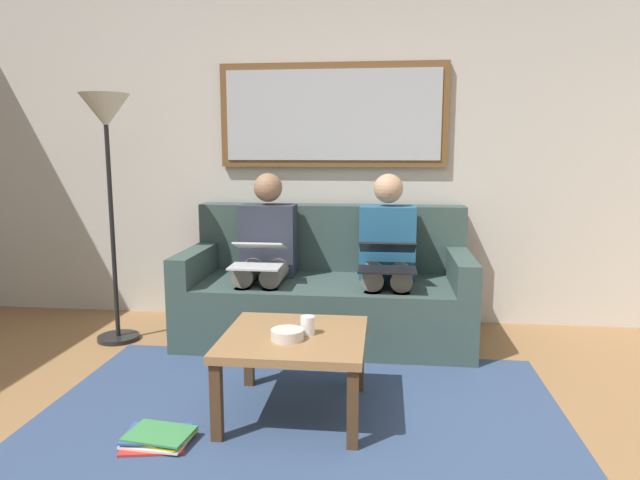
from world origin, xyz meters
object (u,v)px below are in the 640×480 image
at_px(coffee_table, 294,345).
at_px(standing_lamp, 107,139).
at_px(bowl, 287,334).
at_px(cup, 308,325).
at_px(person_left, 387,254).
at_px(framed_mirror, 333,115).
at_px(laptop_silver, 258,255).
at_px(laptop_black, 387,257).
at_px(person_right, 266,251).
at_px(couch, 327,292).
at_px(magazine_stack, 158,437).

bearing_deg(coffee_table, standing_lamp, -34.39).
bearing_deg(bowl, cup, -134.12).
bearing_deg(person_left, framed_mirror, -47.67).
distance_m(framed_mirror, cup, 1.94).
bearing_deg(laptop_silver, cup, 116.39).
bearing_deg(person_left, coffee_table, 68.59).
relative_size(framed_mirror, laptop_silver, 4.69).
relative_size(laptop_black, person_right, 0.34).
bearing_deg(couch, laptop_silver, 36.52).
bearing_deg(framed_mirror, standing_lamp, 24.75).
bearing_deg(bowl, laptop_silver, -69.96).
bearing_deg(person_left, laptop_black, 90.00).
bearing_deg(standing_lamp, magazine_stack, 122.08).
distance_m(framed_mirror, bowl, 2.02).
xyz_separation_m(person_left, person_right, (0.83, 0.00, 0.00)).
height_order(bowl, standing_lamp, standing_lamp).
distance_m(person_left, laptop_silver, 0.87).
relative_size(coffee_table, laptop_silver, 1.94).
relative_size(couch, magazine_stack, 6.02).
height_order(bowl, magazine_stack, bowl).
distance_m(bowl, laptop_silver, 1.07).
xyz_separation_m(laptop_black, magazine_stack, (1.01, 1.28, -0.60)).
height_order(bowl, laptop_silver, laptop_silver).
relative_size(person_right, magazine_stack, 3.53).
relative_size(coffee_table, person_left, 0.61).
relative_size(cup, magazine_stack, 0.28).
bearing_deg(coffee_table, framed_mirror, -91.23).
bearing_deg(person_right, framed_mirror, -132.33).
relative_size(magazine_stack, standing_lamp, 0.19).
height_order(person_right, standing_lamp, standing_lamp).
height_order(coffee_table, laptop_silver, laptop_silver).
bearing_deg(coffee_table, person_right, -71.62).
relative_size(coffee_table, person_right, 0.61).
bearing_deg(framed_mirror, laptop_black, 121.22).
bearing_deg(person_left, cup, 71.30).
height_order(framed_mirror, standing_lamp, framed_mirror).
relative_size(cup, standing_lamp, 0.05).
bearing_deg(framed_mirror, person_left, 132.33).
xyz_separation_m(magazine_stack, standing_lamp, (0.82, -1.31, 1.34)).
relative_size(couch, laptop_black, 5.05).
distance_m(framed_mirror, standing_lamp, 1.58).
relative_size(couch, coffee_table, 2.81).
distance_m(framed_mirror, person_left, 1.13).
height_order(coffee_table, cup, cup).
bearing_deg(bowl, person_right, -73.64).
bearing_deg(bowl, standing_lamp, -36.98).
bearing_deg(standing_lamp, coffee_table, 145.61).
bearing_deg(person_left, bowl, 68.99).
height_order(coffee_table, standing_lamp, standing_lamp).
distance_m(coffee_table, magazine_stack, 0.75).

